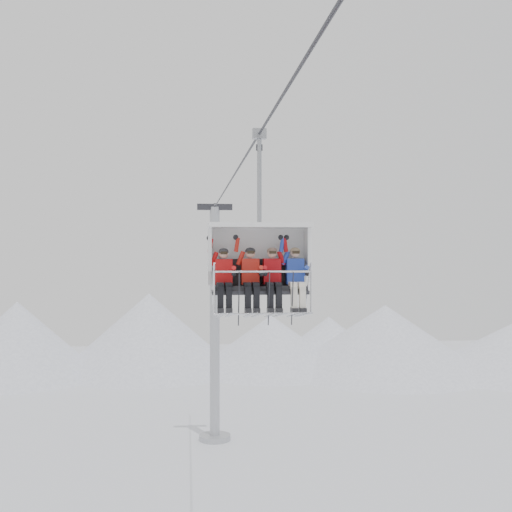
{
  "coord_description": "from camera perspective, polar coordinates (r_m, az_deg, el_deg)",
  "views": [
    {
      "loc": [
        -1.56,
        -14.53,
        10.72
      ],
      "look_at": [
        0.0,
        0.0,
        10.64
      ],
      "focal_mm": 45.0,
      "sensor_mm": 36.0,
      "label": 1
    }
  ],
  "objects": [
    {
      "name": "skier_center_right",
      "position": [
        13.8,
        1.49,
        -1.92
      ],
      "size": [
        0.38,
        1.69,
        1.52
      ],
      "color": "#B00D12",
      "rests_on": "chairlift_carrier"
    },
    {
      "name": "ridgeline",
      "position": [
        57.12,
        -6.15,
        -7.6
      ],
      "size": [
        72.0,
        21.0,
        7.0
      ],
      "color": "white",
      "rests_on": "ground"
    },
    {
      "name": "haul_cable",
      "position": [
        14.84,
        0.0,
        10.34
      ],
      "size": [
        0.06,
        50.0,
        0.06
      ],
      "primitive_type": "cylinder",
      "rotation": [
        1.57,
        0.0,
        0.0
      ],
      "color": "#2E2E33",
      "rests_on": "lift_tower_left"
    },
    {
      "name": "skier_far_left",
      "position": [
        13.7,
        -2.87,
        -1.96
      ],
      "size": [
        0.37,
        1.69,
        1.5
      ],
      "color": "red",
      "rests_on": "chairlift_carrier"
    },
    {
      "name": "lift_tower_right",
      "position": [
        36.9,
        -3.69,
        -7.36
      ],
      "size": [
        2.0,
        1.8,
        13.48
      ],
      "color": "#A6A8AD",
      "rests_on": "ground"
    },
    {
      "name": "chairlift_carrier",
      "position": [
        14.06,
        0.24,
        0.0
      ],
      "size": [
        2.21,
        1.17,
        3.98
      ],
      "color": "black",
      "rests_on": "haul_cable"
    },
    {
      "name": "skier_far_right",
      "position": [
        13.87,
        3.56,
        -1.91
      ],
      "size": [
        0.38,
        1.69,
        1.52
      ],
      "color": "#2540AE",
      "rests_on": "chairlift_carrier"
    },
    {
      "name": "skier_center_left",
      "position": [
        13.74,
        -0.47,
        -1.93
      ],
      "size": [
        0.38,
        1.69,
        1.52
      ],
      "color": "red",
      "rests_on": "chairlift_carrier"
    }
  ]
}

